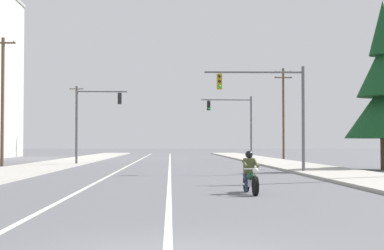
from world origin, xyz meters
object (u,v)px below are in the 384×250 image
Objects in this scene: traffic_signal_near_left at (91,114)px; conifer_tree_right_verge_near at (383,92)px; utility_pole_left_near at (3,99)px; utility_pole_right_far at (283,110)px; utility_pole_left_far at (76,120)px; traffic_signal_mid_right at (237,118)px; traffic_signal_near_right at (274,101)px; motorcycle_with_rider at (250,176)px.

conifer_tree_right_verge_near is at bearing -24.43° from traffic_signal_near_left.
utility_pole_right_far reaches higher than utility_pole_left_near.
traffic_signal_near_left is at bearing -135.03° from utility_pole_right_far.
utility_pole_left_near is 34.99m from utility_pole_left_far.
utility_pole_left_near reaches higher than traffic_signal_mid_right.
conifer_tree_right_verge_near reaches higher than utility_pole_right_far.
traffic_signal_mid_right is at bearing 113.27° from conifer_tree_right_verge_near.
utility_pole_left_far is (0.12, 34.99, -0.16)m from utility_pole_left_near.
utility_pole_right_far is 28.17m from conifer_tree_right_verge_near.
traffic_signal_near_right is at bearing -47.03° from traffic_signal_near_left.
motorcycle_with_rider is 0.23× the size of utility_pole_left_far.
traffic_signal_near_right is 18.04m from traffic_signal_near_left.
utility_pole_left_far is at bearing 127.33° from traffic_signal_mid_right.
traffic_signal_near_right is 50.26m from utility_pole_left_far.
traffic_signal_near_right is at bearing -152.99° from conifer_tree_right_verge_near.
traffic_signal_near_right is 21.77m from traffic_signal_mid_right.
motorcycle_with_rider is at bearing -75.74° from utility_pole_left_far.
conifer_tree_right_verge_near reaches higher than utility_pole_left_far.
traffic_signal_mid_right is (12.56, 8.57, 0.05)m from traffic_signal_near_left.
conifer_tree_right_verge_near is (26.60, -42.62, 0.14)m from utility_pole_left_far.
conifer_tree_right_verge_near is (26.72, -7.64, -0.02)m from utility_pole_left_near.
conifer_tree_right_verge_near is (7.63, -17.74, 0.99)m from traffic_signal_mid_right.
motorcycle_with_rider is 28.88m from traffic_signal_near_left.
utility_pole_left_near is 27.79m from conifer_tree_right_verge_near.
utility_pole_right_far is at bearing 78.24° from traffic_signal_near_right.
traffic_signal_mid_right is at bearing 84.33° from motorcycle_with_rider.
utility_pole_left_near is 0.96× the size of utility_pole_right_far.
utility_pole_right_far is (6.70, 32.17, 1.31)m from traffic_signal_near_right.
utility_pole_right_far is at bearing -29.68° from utility_pole_left_far.
motorcycle_with_rider is 0.21× the size of utility_pole_right_far.
motorcycle_with_rider is 21.71m from conifer_tree_right_verge_near.
traffic_signal_near_right is at bearing -90.71° from traffic_signal_mid_right.
traffic_signal_near_right is 1.00× the size of traffic_signal_near_left.
motorcycle_with_rider is at bearing -103.18° from traffic_signal_near_right.
traffic_signal_near_right is 0.56× the size of conifer_tree_right_verge_near.
traffic_signal_near_left is 15.21m from traffic_signal_mid_right.
conifer_tree_right_verge_near reaches higher than traffic_signal_mid_right.
motorcycle_with_rider is 0.35× the size of traffic_signal_mid_right.
utility_pole_left_far is at bearing 150.32° from utility_pole_right_far.
utility_pole_right_far reaches higher than motorcycle_with_rider.
utility_pole_right_far is (25.52, 20.51, 0.35)m from utility_pole_left_near.
utility_pole_left_far is at bearing 104.26° from motorcycle_with_rider.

